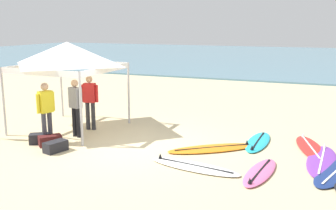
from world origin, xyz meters
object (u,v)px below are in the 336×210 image
at_px(surfboard_white, 194,166).
at_px(gear_bag_on_sand, 50,140).
at_px(person_red, 90,99).
at_px(person_grey, 76,104).
at_px(surfboard_purple, 322,160).
at_px(surfboard_orange, 213,148).
at_px(person_yellow, 46,109).
at_px(surfboard_pink, 260,172).
at_px(canopy_tent, 68,54).
at_px(surfboard_cyan, 258,142).
at_px(gear_bag_near_tent, 41,138).
at_px(gear_bag_by_pole, 56,146).
at_px(surfboard_red, 311,148).

distance_m(surfboard_white, gear_bag_on_sand, 4.22).
relative_size(person_red, person_grey, 1.00).
height_order(surfboard_white, surfboard_purple, same).
relative_size(surfboard_orange, person_yellow, 1.38).
distance_m(surfboard_pink, surfboard_purple, 1.84).
height_order(canopy_tent, surfboard_cyan, canopy_tent).
relative_size(surfboard_white, person_red, 1.37).
bearing_deg(person_yellow, surfboard_purple, 10.08).
distance_m(surfboard_white, gear_bag_near_tent, 4.59).
distance_m(person_grey, gear_bag_by_pole, 1.65).
distance_m(surfboard_white, person_grey, 4.30).
relative_size(surfboard_white, person_grey, 1.37).
xyz_separation_m(canopy_tent, surfboard_white, (4.72, -1.79, -2.35)).
xyz_separation_m(gear_bag_near_tent, gear_bag_by_pole, (0.85, -0.44, 0.00)).
distance_m(person_yellow, gear_bag_near_tent, 0.87).
xyz_separation_m(surfboard_red, person_yellow, (-6.86, -2.22, 0.95)).
bearing_deg(surfboard_white, gear_bag_near_tent, 177.64).
relative_size(person_red, gear_bag_near_tent, 2.85).
bearing_deg(gear_bag_on_sand, surfboard_orange, 17.53).
xyz_separation_m(surfboard_red, gear_bag_near_tent, (-7.02, -2.33, 0.10)).
distance_m(surfboard_white, person_yellow, 4.53).
height_order(person_red, gear_bag_on_sand, person_red).
height_order(canopy_tent, surfboard_purple, canopy_tent).
bearing_deg(canopy_tent, surfboard_pink, -14.22).
relative_size(canopy_tent, gear_bag_by_pole, 4.73).
height_order(canopy_tent, surfboard_pink, canopy_tent).
height_order(surfboard_purple, gear_bag_on_sand, gear_bag_on_sand).
relative_size(surfboard_purple, gear_bag_on_sand, 4.21).
height_order(surfboard_cyan, gear_bag_near_tent, gear_bag_near_tent).
height_order(surfboard_white, gear_bag_by_pole, gear_bag_by_pole).
distance_m(surfboard_white, surfboard_cyan, 2.73).
bearing_deg(surfboard_red, person_yellow, -162.05).
height_order(surfboard_red, surfboard_white, same).
bearing_deg(person_yellow, surfboard_cyan, 22.17).
bearing_deg(surfboard_red, gear_bag_on_sand, -160.28).
xyz_separation_m(person_yellow, gear_bag_by_pole, (0.69, -0.54, -0.85)).
bearing_deg(gear_bag_by_pole, surfboard_cyan, 30.15).
bearing_deg(gear_bag_near_tent, canopy_tent, 94.95).
bearing_deg(surfboard_cyan, surfboard_pink, -79.26).
distance_m(surfboard_cyan, surfboard_purple, 1.94).
bearing_deg(surfboard_red, surfboard_white, -134.11).
relative_size(surfboard_white, gear_bag_near_tent, 3.90).
xyz_separation_m(surfboard_pink, person_grey, (-5.52, 0.91, 0.95)).
distance_m(canopy_tent, person_red, 1.54).
xyz_separation_m(surfboard_orange, person_grey, (-4.06, -0.34, 0.95)).
relative_size(surfboard_purple, person_red, 1.48).
distance_m(surfboard_cyan, gear_bag_near_tent, 6.09).
distance_m(person_red, person_yellow, 1.72).
height_order(canopy_tent, gear_bag_near_tent, canopy_tent).
xyz_separation_m(surfboard_pink, gear_bag_by_pole, (-5.21, -0.47, 0.10)).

